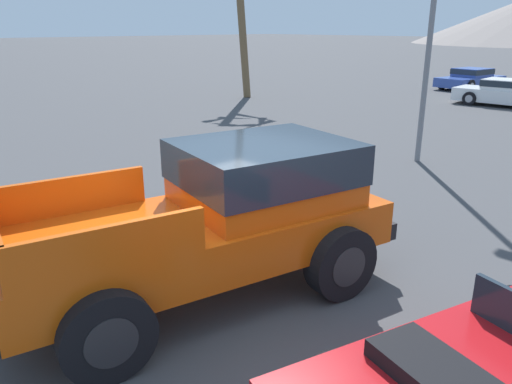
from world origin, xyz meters
The scene contains 4 objects.
ground_plane centered at (0.00, 0.00, 0.00)m, with size 320.00×320.00×0.00m, color #424244.
orange_pickup_truck centered at (-0.30, 0.15, 1.12)m, with size 3.11×5.46×1.96m.
parked_car_white centered at (-4.04, 19.78, 0.60)m, with size 4.62×2.14×1.17m.
parked_car_blue centered at (-8.07, 24.99, 0.59)m, with size 2.39×4.59×1.14m.
Camera 1 is at (4.41, -3.79, 3.42)m, focal length 35.00 mm.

